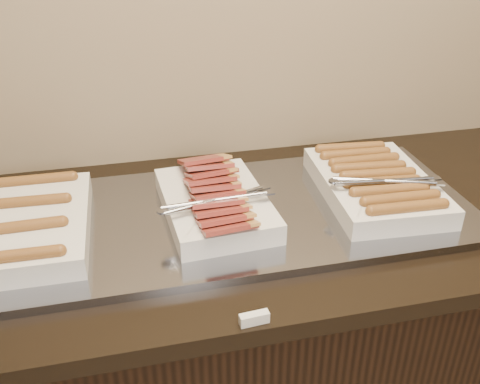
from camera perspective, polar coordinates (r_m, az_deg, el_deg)
name	(u,v)px	position (r m, az deg, el deg)	size (l,w,h in m)	color
counter	(222,355)	(1.56, -1.92, -17.03)	(2.06, 0.76, 0.90)	black
warming_tray	(223,216)	(1.28, -1.83, -2.56)	(1.20, 0.50, 0.02)	gray
dish_left	(29,225)	(1.26, -21.55, -3.26)	(0.26, 0.38, 0.07)	silver
dish_center	(215,201)	(1.25, -2.71, -0.98)	(0.27, 0.37, 0.10)	silver
dish_right	(375,183)	(1.37, 14.25, 0.89)	(0.28, 0.40, 0.08)	silver
label_holder	(254,318)	(0.99, 1.53, -13.33)	(0.05, 0.02, 0.02)	silver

